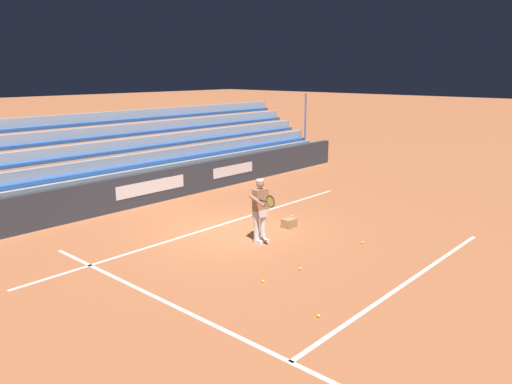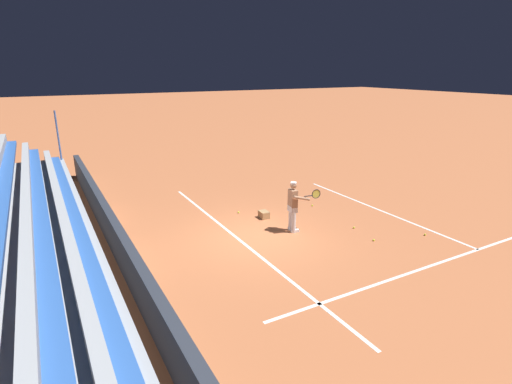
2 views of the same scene
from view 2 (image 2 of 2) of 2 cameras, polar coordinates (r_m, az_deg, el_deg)
name	(u,v)px [view 2 (image 2 of 2)]	position (r m, az deg, el deg)	size (l,w,h in m)	color
ground_plane	(254,237)	(13.02, -0.35, -6.47)	(160.00, 160.00, 0.00)	#B7663D
court_baseline_white	(240,240)	(12.81, -2.33, -6.89)	(12.00, 0.10, 0.01)	white
court_sideline_white	(446,261)	(12.73, 25.48, -8.84)	(0.10, 12.00, 0.01)	white
court_service_line_white	(378,209)	(16.20, 16.99, -2.38)	(8.22, 0.10, 0.01)	white
back_wall_sponsor_board	(121,248)	(11.58, -18.68, -7.60)	(22.01, 0.25, 1.10)	#2D333D
bleacher_stand	(27,259)	(11.40, -29.91, -8.34)	(20.91, 3.20, 3.40)	#9EA3A8
tennis_player	(293,206)	(13.22, 5.37, -2.00)	(0.68, 0.97, 1.71)	silver
ball_box_cardboard	(264,215)	(14.59, 1.13, -3.25)	(0.40, 0.30, 0.26)	#A87F51
tennis_ball_toward_net	(312,205)	(16.00, 8.05, -1.91)	(0.07, 0.07, 0.07)	#CCE533
tennis_ball_far_right	(239,212)	(15.11, -2.51, -2.92)	(0.07, 0.07, 0.07)	#CCE533
tennis_ball_stray_back	(374,240)	(13.27, 16.46, -6.60)	(0.07, 0.07, 0.07)	#CCE533
tennis_ball_midcourt	(425,235)	(14.25, 23.00, -5.62)	(0.07, 0.07, 0.07)	#CCE533
tennis_ball_on_baseline	(354,228)	(14.09, 13.81, -4.96)	(0.07, 0.07, 0.07)	#CCE533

